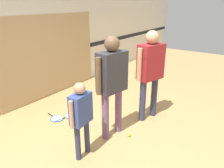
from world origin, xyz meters
name	(u,v)px	position (x,y,z in m)	size (l,w,h in m)	color
ground_plane	(111,134)	(0.00, 0.00, 0.00)	(16.00, 16.00, 0.00)	tan
wall_back	(20,34)	(0.00, 2.37, 1.60)	(16.00, 0.07, 3.20)	silver
wall_panel	(51,56)	(0.71, 2.31, 0.99)	(2.92, 0.05, 1.98)	tan
person_instructor	(112,77)	(0.04, -0.01, 1.09)	(0.66, 0.35, 1.76)	#6B4C70
person_student_left	(81,113)	(-0.70, 0.03, 0.75)	(0.46, 0.21, 1.20)	#2D334C
person_student_right	(150,66)	(0.95, -0.26, 1.09)	(0.64, 0.41, 1.77)	#2D334C
racket_spare_on_floor	(70,116)	(0.06, 1.09, 0.01)	(0.53, 0.32, 0.03)	blue
racket_second_spare	(56,118)	(-0.18, 1.23, 0.01)	(0.31, 0.48, 0.03)	blue
tennis_ball_near_instructor	(129,135)	(0.14, -0.30, 0.03)	(0.07, 0.07, 0.07)	#CCE038
tennis_ball_by_spare_racket	(64,116)	(-0.06, 1.14, 0.03)	(0.07, 0.07, 0.07)	#CCE038
tennis_ball_stray_right	(142,109)	(1.15, -0.02, 0.03)	(0.07, 0.07, 0.07)	#CCE038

